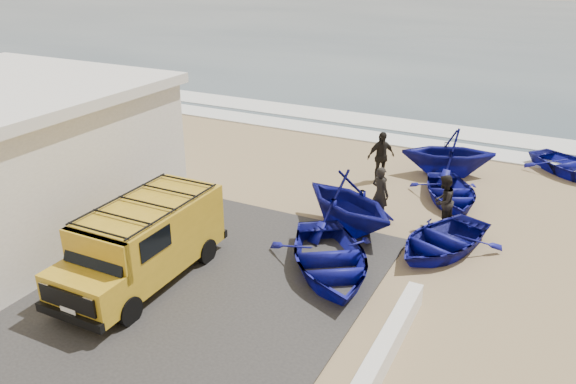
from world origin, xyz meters
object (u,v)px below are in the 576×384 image
at_px(boat_near_left, 330,259).
at_px(fisherman_front, 380,194).
at_px(boat_mid_right, 451,192).
at_px(boat_near_right, 442,240).
at_px(parapet, 374,370).
at_px(fisherman_middle, 443,201).
at_px(fisherman_back, 381,157).
at_px(boat_far_left, 449,152).
at_px(van, 144,240).
at_px(boat_mid_left, 348,201).
at_px(boat_far_right, 573,166).

xyz_separation_m(boat_near_left, fisherman_front, (0.11, 3.67, 0.45)).
xyz_separation_m(boat_near_left, boat_mid_right, (1.82, 6.05, -0.08)).
distance_m(boat_near_left, boat_mid_right, 6.32).
height_order(boat_near_right, boat_mid_right, boat_near_right).
relative_size(parapet, boat_mid_right, 1.82).
distance_m(boat_near_left, boat_near_right, 3.41).
relative_size(fisherman_middle, fisherman_back, 0.90).
distance_m(boat_near_left, fisherman_front, 3.70).
height_order(boat_near_left, boat_near_right, boat_near_left).
bearing_deg(boat_far_left, fisherman_front, -32.89).
xyz_separation_m(van, fisherman_middle, (6.01, 6.46, -0.28)).
bearing_deg(fisherman_middle, boat_mid_left, -45.79).
height_order(boat_far_right, fisherman_front, fisherman_front).
relative_size(boat_mid_left, fisherman_back, 1.89).
xyz_separation_m(boat_mid_right, fisherman_back, (-2.73, 0.76, 0.59)).
height_order(parapet, boat_far_left, boat_far_left).
distance_m(boat_near_left, boat_mid_left, 2.67).
bearing_deg(boat_mid_left, fisherman_back, 32.95).
height_order(van, boat_mid_left, van).
height_order(boat_near_right, boat_far_left, boat_far_left).
bearing_deg(boat_far_left, van, -46.22).
relative_size(boat_far_right, fisherman_middle, 2.10).
bearing_deg(boat_far_left, boat_mid_left, -36.48).
relative_size(boat_near_left, boat_far_right, 1.16).
relative_size(parapet, fisherman_back, 3.23).
height_order(parapet, van, van).
bearing_deg(boat_mid_left, boat_near_right, -64.02).
bearing_deg(fisherman_front, boat_far_right, -103.87).
bearing_deg(van, boat_far_left, 64.08).
bearing_deg(parapet, fisherman_middle, 93.08).
xyz_separation_m(boat_near_right, boat_far_left, (-1.18, 6.05, 0.54)).
distance_m(boat_near_right, fisherman_front, 2.57).
bearing_deg(boat_far_left, boat_far_right, 95.69).
bearing_deg(boat_near_right, fisherman_middle, 123.50).
xyz_separation_m(boat_mid_left, boat_far_left, (1.67, 5.96, -0.03)).
bearing_deg(boat_far_right, boat_near_right, -161.33).
relative_size(boat_near_right, fisherman_middle, 2.11).
bearing_deg(fisherman_back, boat_near_left, -131.12).
distance_m(parapet, boat_far_right, 14.27).
height_order(boat_near_right, fisherman_middle, fisherman_middle).
bearing_deg(fisherman_back, boat_far_right, -17.42).
distance_m(boat_near_right, boat_far_right, 8.70).
relative_size(boat_mid_left, fisherman_front, 2.02).
distance_m(boat_far_left, fisherman_middle, 4.54).
height_order(van, fisherman_middle, van).
height_order(parapet, fisherman_front, fisherman_front).
relative_size(boat_mid_right, boat_far_right, 0.95).
xyz_separation_m(boat_far_left, fisherman_front, (-1.04, -4.86, -0.03)).
height_order(boat_far_right, fisherman_middle, fisherman_middle).
relative_size(van, boat_mid_left, 1.38).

